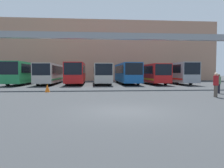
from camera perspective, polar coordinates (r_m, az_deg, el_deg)
The scene contains 13 objects.
ground_plane at distance 10.19m, azimuth 3.26°, elevation -7.12°, with size 200.00×200.00×0.00m, color #2D3033.
building_backdrop at distance 53.46m, azimuth -3.58°, elevation 8.18°, with size 52.97×12.00×13.18m.
overhead_gantry at distance 25.29m, azimuth -1.79°, elevation 11.19°, with size 34.15×0.80×6.27m.
bus_slot_0 at distance 35.49m, azimuth -22.10°, elevation 2.94°, with size 2.57×11.91×3.25m.
bus_slot_1 at distance 34.46m, azimuth -15.87°, elevation 2.85°, with size 2.47×11.73×3.03m.
bus_slot_2 at distance 33.20m, azimuth -9.42°, elevation 3.05°, with size 2.52×10.22×3.16m.
bus_slot_3 at distance 33.26m, azimuth -2.62°, elevation 2.96°, with size 2.46×10.45×3.04m.
bus_slot_4 at distance 34.52m, azimuth 3.87°, elevation 3.06°, with size 2.57×12.19×3.14m.
bus_slot_5 at distance 34.46m, azimuth 10.59°, elevation 2.89°, with size 2.50×10.34×3.01m.
bus_slot_6 at distance 36.66m, azimuth 16.11°, elevation 3.02°, with size 2.46×12.34×3.22m.
pedestrian_far_center at distance 20.83m, azimuth 26.08°, elevation 0.22°, with size 0.35×0.35×1.66m.
pedestrian_near_left at distance 17.58m, azimuth 25.50°, elevation -0.01°, with size 0.37×0.37×1.79m.
traffic_cone at distance 20.76m, azimuth -16.54°, elevation -1.02°, with size 0.45×0.45×0.74m.
Camera 1 is at (-1.47, -9.92, 1.80)m, focal length 35.00 mm.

